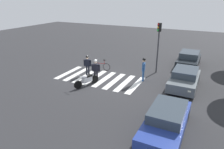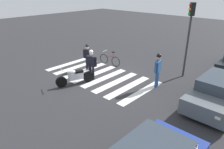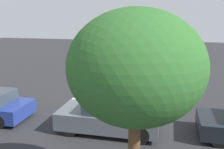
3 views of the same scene
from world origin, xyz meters
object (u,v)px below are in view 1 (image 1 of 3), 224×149
(police_motorcycle, at_px, (87,80))
(car_blue_hatchback, at_px, (166,120))
(officer_on_foot, at_px, (96,69))
(leaning_bicycle, at_px, (101,66))
(car_black_suv, at_px, (189,59))
(car_grey_coupe, at_px, (185,79))
(officer_by_motorcycle, at_px, (87,64))
(pedestrian_bystander, at_px, (144,68))
(traffic_light_pole, at_px, (158,40))

(police_motorcycle, height_order, car_blue_hatchback, car_blue_hatchback)
(car_blue_hatchback, bearing_deg, officer_on_foot, -122.46)
(leaning_bicycle, xyz_separation_m, car_black_suv, (-4.98, 6.91, 0.25))
(car_black_suv, relative_size, car_grey_coupe, 1.04)
(officer_by_motorcycle, bearing_deg, officer_on_foot, 57.33)
(police_motorcycle, relative_size, pedestrian_bystander, 1.10)
(leaning_bicycle, height_order, car_blue_hatchback, car_blue_hatchback)
(police_motorcycle, relative_size, officer_by_motorcycle, 1.21)
(leaning_bicycle, relative_size, officer_by_motorcycle, 0.99)
(officer_on_foot, distance_m, car_grey_coupe, 6.69)
(officer_on_foot, relative_size, car_blue_hatchback, 0.40)
(car_grey_coupe, relative_size, car_blue_hatchback, 0.89)
(car_grey_coupe, bearing_deg, leaning_bicycle, -94.62)
(car_blue_hatchback, bearing_deg, police_motorcycle, -114.41)
(police_motorcycle, distance_m, pedestrian_bystander, 4.52)
(car_grey_coupe, bearing_deg, traffic_light_pole, -129.23)
(officer_on_foot, height_order, traffic_light_pole, traffic_light_pole)
(car_black_suv, bearing_deg, officer_by_motorcycle, -47.90)
(car_black_suv, bearing_deg, leaning_bicycle, -54.25)
(police_motorcycle, bearing_deg, car_black_suv, 144.18)
(car_grey_coupe, bearing_deg, car_blue_hatchback, 0.17)
(officer_on_foot, relative_size, pedestrian_bystander, 0.95)
(car_blue_hatchback, bearing_deg, car_black_suv, -177.92)
(car_black_suv, relative_size, traffic_light_pole, 0.97)
(officer_on_foot, distance_m, officer_by_motorcycle, 1.56)
(leaning_bicycle, distance_m, pedestrian_bystander, 4.36)
(officer_by_motorcycle, height_order, car_black_suv, officer_by_motorcycle)
(traffic_light_pole, bearing_deg, leaning_bicycle, -70.83)
(officer_on_foot, distance_m, pedestrian_bystander, 3.73)
(officer_on_foot, xyz_separation_m, car_blue_hatchback, (4.09, 6.43, -0.42))
(police_motorcycle, xyz_separation_m, car_grey_coupe, (-2.98, 6.58, 0.21))
(leaning_bicycle, bearing_deg, officer_by_motorcycle, -13.99)
(car_grey_coupe, bearing_deg, pedestrian_bystander, -86.56)
(officer_by_motorcycle, bearing_deg, traffic_light_pole, 122.82)
(officer_by_motorcycle, relative_size, traffic_light_pole, 0.40)
(pedestrian_bystander, bearing_deg, car_black_suv, 154.95)
(pedestrian_bystander, xyz_separation_m, car_grey_coupe, (-0.19, 3.09, -0.45))
(car_black_suv, xyz_separation_m, car_blue_hatchback, (11.55, 0.42, -0.02))
(car_black_suv, xyz_separation_m, car_grey_coupe, (5.57, 0.40, 0.03))
(police_motorcycle, bearing_deg, traffic_light_pole, 143.15)
(pedestrian_bystander, bearing_deg, officer_by_motorcycle, -79.47)
(officer_by_motorcycle, distance_m, car_black_suv, 9.87)
(officer_by_motorcycle, bearing_deg, pedestrian_bystander, 100.53)
(pedestrian_bystander, distance_m, car_grey_coupe, 3.13)
(police_motorcycle, xyz_separation_m, pedestrian_bystander, (-2.80, 3.48, 0.66))
(car_blue_hatchback, relative_size, traffic_light_pole, 1.05)
(car_grey_coupe, height_order, traffic_light_pole, traffic_light_pole)
(car_blue_hatchback, bearing_deg, leaning_bicycle, -131.85)
(police_motorcycle, height_order, leaning_bicycle, police_motorcycle)
(pedestrian_bystander, distance_m, car_blue_hatchback, 6.59)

